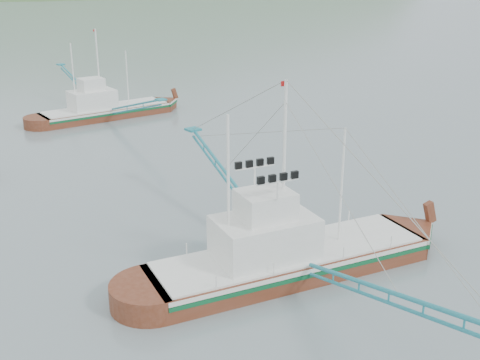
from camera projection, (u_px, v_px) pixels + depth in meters
ground at (305, 260)px, 34.59m from camera, size 1200.00×1200.00×0.00m
main_boat at (288, 238)px, 32.36m from camera, size 16.28×28.08×11.54m
bg_boat_far at (103, 105)px, 66.15m from camera, size 14.39×25.77×10.43m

